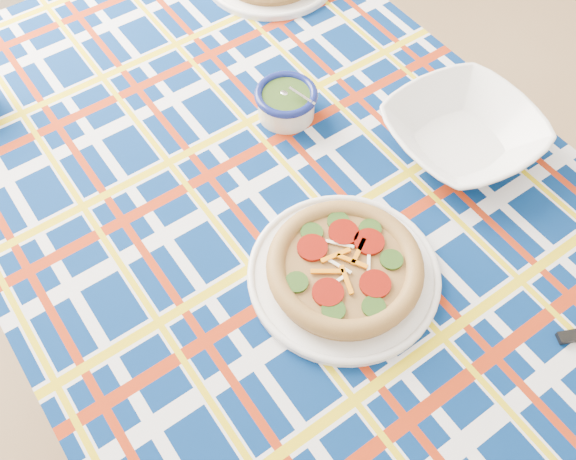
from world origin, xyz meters
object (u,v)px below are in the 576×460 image
Objects in this scene: pesto_bowl at (286,100)px; serving_bowl at (463,133)px; main_focaccia_plate at (345,267)px; dining_table at (291,228)px.

pesto_bowl is 0.44× the size of serving_bowl.
serving_bowl reaches higher than main_focaccia_plate.
pesto_bowl reaches higher than serving_bowl.
serving_bowl is at bearing 86.16° from main_focaccia_plate.
dining_table is 5.66× the size of main_focaccia_plate.
pesto_bowl is at bearing -158.62° from serving_bowl.
pesto_bowl is (-0.12, 0.16, 0.11)m from dining_table.
main_focaccia_plate is at bearing -5.26° from dining_table.
main_focaccia_plate is 2.68× the size of pesto_bowl.
serving_bowl reaches higher than dining_table.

